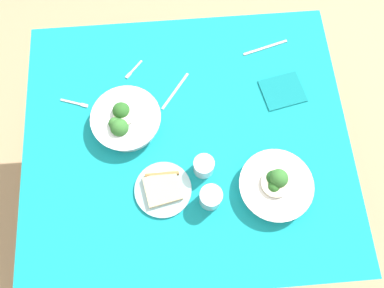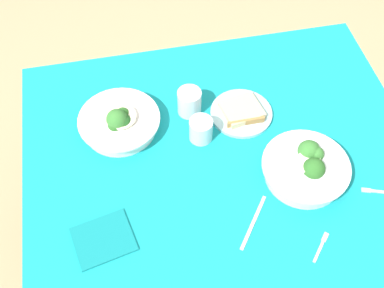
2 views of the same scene
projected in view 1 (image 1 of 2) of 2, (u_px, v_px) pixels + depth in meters
The scene contains 12 objects.
ground_plane at pixel (188, 183), 2.09m from camera, with size 6.00×6.00×0.00m, color tan.
dining_table at pixel (187, 148), 1.52m from camera, with size 1.23×1.10×0.70m.
broccoli_bowl_far at pixel (276, 185), 1.34m from camera, with size 0.26×0.26×0.10m.
broccoli_bowl_near at pixel (125, 120), 1.41m from camera, with size 0.26×0.26×0.10m.
bread_side_plate at pixel (163, 189), 1.35m from camera, with size 0.21×0.21×0.03m.
water_glass_center at pixel (211, 197), 1.31m from camera, with size 0.08×0.08×0.09m, color silver.
water_glass_side at pixel (204, 166), 1.35m from camera, with size 0.08×0.08×0.08m, color silver.
fork_by_far_bowl at pixel (76, 103), 1.48m from camera, with size 0.11×0.05×0.00m.
fork_by_near_bowl at pixel (133, 70), 1.52m from camera, with size 0.07×0.08×0.00m.
table_knife_left at pixel (265, 48), 1.56m from camera, with size 0.19×0.01×0.00m, color #B7B7BC.
table_knife_right at pixel (175, 91), 1.49m from camera, with size 0.19×0.01×0.00m, color #B7B7BC.
napkin_folded_upper at pixel (282, 91), 1.49m from camera, with size 0.16×0.14×0.01m, color #0F777D.
Camera 1 is at (0.02, 0.49, 2.05)m, focal length 35.30 mm.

